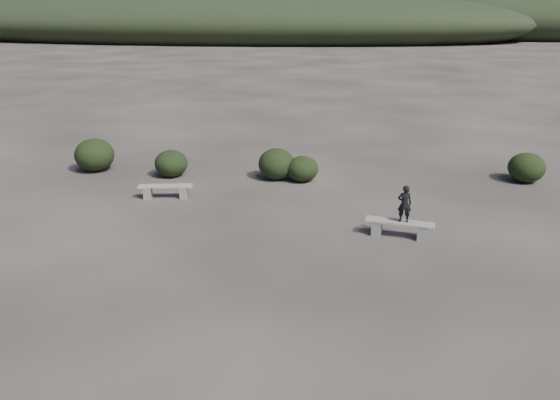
# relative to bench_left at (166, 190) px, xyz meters

# --- Properties ---
(ground) EXTENTS (1200.00, 1200.00, 0.00)m
(ground) POSITION_rel_bench_left_xyz_m (3.82, -6.17, -0.26)
(ground) COLOR #2A2521
(ground) RESTS_ON ground
(bench_left) EXTENTS (1.74, 0.68, 0.43)m
(bench_left) POSITION_rel_bench_left_xyz_m (0.00, 0.00, 0.00)
(bench_left) COLOR gray
(bench_left) RESTS_ON ground
(bench_right) EXTENTS (1.82, 0.63, 0.45)m
(bench_right) POSITION_rel_bench_left_xyz_m (7.18, -2.03, 0.01)
(bench_right) COLOR gray
(bench_right) RESTS_ON ground
(seated_person) EXTENTS (0.37, 0.26, 1.00)m
(seated_person) POSITION_rel_bench_left_xyz_m (7.26, -2.04, 0.69)
(seated_person) COLOR black
(seated_person) RESTS_ON bench_right
(shrub_a) EXTENTS (1.17, 1.17, 0.95)m
(shrub_a) POSITION_rel_bench_left_xyz_m (-0.61, 2.30, 0.22)
(shrub_a) COLOR black
(shrub_a) RESTS_ON ground
(shrub_b) EXTENTS (1.28, 1.28, 1.09)m
(shrub_b) POSITION_rel_bench_left_xyz_m (3.16, 2.57, 0.29)
(shrub_b) COLOR black
(shrub_b) RESTS_ON ground
(shrub_c) EXTENTS (1.11, 1.11, 0.89)m
(shrub_c) POSITION_rel_bench_left_xyz_m (4.09, 2.45, 0.19)
(shrub_c) COLOR black
(shrub_c) RESTS_ON ground
(shrub_e) EXTENTS (1.23, 1.23, 1.03)m
(shrub_e) POSITION_rel_bench_left_xyz_m (11.75, 3.53, 0.26)
(shrub_e) COLOR black
(shrub_e) RESTS_ON ground
(shrub_f) EXTENTS (1.42, 1.42, 1.21)m
(shrub_f) POSITION_rel_bench_left_xyz_m (-3.63, 2.55, 0.34)
(shrub_f) COLOR black
(shrub_f) RESTS_ON ground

